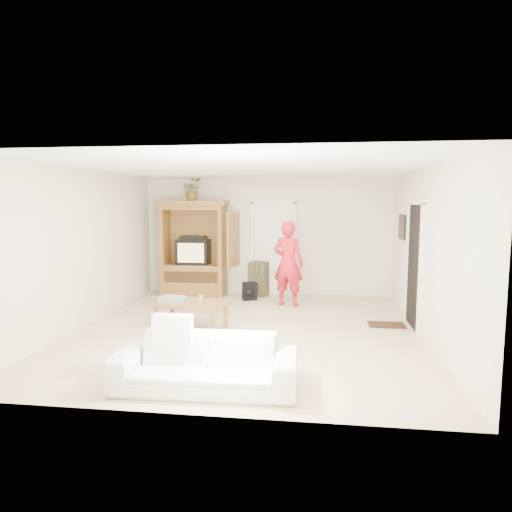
{
  "coord_description": "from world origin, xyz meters",
  "views": [
    {
      "loc": [
        1.09,
        -7.15,
        2.09
      ],
      "look_at": [
        0.07,
        0.6,
        1.15
      ],
      "focal_mm": 32.0,
      "sensor_mm": 36.0,
      "label": 1
    }
  ],
  "objects": [
    {
      "name": "ceiling",
      "position": [
        0.0,
        0.0,
        2.6
      ],
      "size": [
        6.0,
        6.0,
        0.0
      ],
      "primitive_type": "plane",
      "rotation": [
        3.14,
        0.0,
        0.0
      ],
      "color": "white",
      "rests_on": "floor"
    },
    {
      "name": "plant",
      "position": [
        -1.6,
        2.63,
        2.34
      ],
      "size": [
        0.51,
        0.47,
        0.48
      ],
      "primitive_type": "imported",
      "rotation": [
        0.0,
        0.0,
        0.25
      ],
      "color": "#4C7238",
      "rests_on": "armoire"
    },
    {
      "name": "floor",
      "position": [
        0.0,
        0.0,
        0.0
      ],
      "size": [
        6.0,
        6.0,
        0.0
      ],
      "primitive_type": "plane",
      "color": "#C8B085",
      "rests_on": "ground"
    },
    {
      "name": "coffee_table",
      "position": [
        -0.95,
        0.02,
        0.39
      ],
      "size": [
        1.33,
        0.95,
        0.45
      ],
      "rotation": [
        0.0,
        0.0,
        -0.28
      ],
      "color": "brown",
      "rests_on": "floor"
    },
    {
      "name": "backpack_black",
      "position": [
        -0.29,
        2.26,
        0.19
      ],
      "size": [
        0.34,
        0.28,
        0.37
      ],
      "primitive_type": null,
      "rotation": [
        0.0,
        0.0,
        0.38
      ],
      "color": "black",
      "rests_on": "floor"
    },
    {
      "name": "doormat",
      "position": [
        2.3,
        0.6,
        0.01
      ],
      "size": [
        0.6,
        0.4,
        0.02
      ],
      "primitive_type": "cube",
      "color": "#382316",
      "rests_on": "floor"
    },
    {
      "name": "wall_right",
      "position": [
        2.75,
        0.0,
        1.3
      ],
      "size": [
        0.0,
        6.0,
        6.0
      ],
      "primitive_type": "plane",
      "rotation": [
        1.57,
        0.0,
        -1.57
      ],
      "color": "silver",
      "rests_on": "floor"
    },
    {
      "name": "sofa",
      "position": [
        -0.11,
        -2.37,
        0.3
      ],
      "size": [
        2.05,
        0.85,
        0.59
      ],
      "primitive_type": "imported",
      "rotation": [
        0.0,
        0.0,
        0.03
      ],
      "color": "white",
      "rests_on": "floor"
    },
    {
      "name": "armoire",
      "position": [
        -1.58,
        2.66,
        0.91
      ],
      "size": [
        1.82,
        1.14,
        2.1
      ],
      "color": "brown",
      "rests_on": "floor"
    },
    {
      "name": "framed_picture",
      "position": [
        2.73,
        1.9,
        1.6
      ],
      "size": [
        0.03,
        0.6,
        0.48
      ],
      "primitive_type": "cube",
      "color": "black",
      "rests_on": "wall_right"
    },
    {
      "name": "candle",
      "position": [
        -0.79,
        0.08,
        0.5
      ],
      "size": [
        0.08,
        0.08,
        0.1
      ],
      "primitive_type": "cylinder",
      "color": "tan",
      "rests_on": "coffee_table"
    },
    {
      "name": "wall_back",
      "position": [
        0.0,
        3.0,
        1.3
      ],
      "size": [
        5.5,
        0.0,
        5.5
      ],
      "primitive_type": "plane",
      "rotation": [
        1.57,
        0.0,
        0.0
      ],
      "color": "silver",
      "rests_on": "floor"
    },
    {
      "name": "doorway_right",
      "position": [
        2.73,
        0.6,
        1.02
      ],
      "size": [
        0.05,
        0.9,
        2.04
      ],
      "primitive_type": "cube",
      "color": "black",
      "rests_on": "floor"
    },
    {
      "name": "door_back",
      "position": [
        0.15,
        2.97,
        1.02
      ],
      "size": [
        0.85,
        0.05,
        2.04
      ],
      "primitive_type": "cube",
      "color": "white",
      "rests_on": "floor"
    },
    {
      "name": "wall_left",
      "position": [
        -2.75,
        0.0,
        1.3
      ],
      "size": [
        0.0,
        6.0,
        6.0
      ],
      "primitive_type": "plane",
      "rotation": [
        1.57,
        0.0,
        1.57
      ],
      "color": "silver",
      "rests_on": "floor"
    },
    {
      "name": "man",
      "position": [
        0.55,
        1.85,
        0.86
      ],
      "size": [
        0.72,
        0.57,
        1.72
      ],
      "primitive_type": "imported",
      "rotation": [
        0.0,
        0.0,
        2.85
      ],
      "color": "red",
      "rests_on": "floor"
    },
    {
      "name": "wall_front",
      "position": [
        0.0,
        -3.0,
        1.3
      ],
      "size": [
        5.5,
        0.0,
        5.5
      ],
      "primitive_type": "plane",
      "rotation": [
        -1.57,
        0.0,
        0.0
      ],
      "color": "silver",
      "rests_on": "floor"
    },
    {
      "name": "towel",
      "position": [
        -1.26,
        0.02,
        0.49
      ],
      "size": [
        0.43,
        0.35,
        0.08
      ],
      "primitive_type": "cube",
      "rotation": [
        0.0,
        0.0,
        -0.21
      ],
      "color": "#DB4949",
      "rests_on": "coffee_table"
    },
    {
      "name": "backpack_olive",
      "position": [
        -0.16,
        2.77,
        0.38
      ],
      "size": [
        0.46,
        0.38,
        0.75
      ],
      "primitive_type": null,
      "rotation": [
        0.0,
        0.0,
        -0.26
      ],
      "color": "#47442B",
      "rests_on": "floor"
    }
  ]
}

